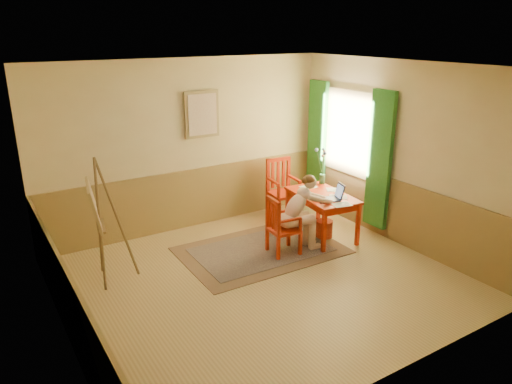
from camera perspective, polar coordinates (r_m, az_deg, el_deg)
room at (r=6.05m, az=0.75°, el=1.30°), size 5.04×4.54×2.84m
wainscot at (r=7.00m, az=-2.81°, el=-4.06°), size 5.00×4.50×1.00m
window at (r=8.34m, az=10.74°, el=5.52°), size 0.12×2.01×2.20m
wall_portrait at (r=7.93m, az=-6.42°, el=9.13°), size 0.60×0.05×0.76m
rug at (r=7.40m, az=0.63°, el=-6.90°), size 2.43×1.65×0.02m
table at (r=7.75m, az=7.83°, el=-0.88°), size 0.84×1.27×0.72m
chair_left at (r=7.12m, az=3.00°, el=-4.08°), size 0.46×0.44×0.90m
chair_back at (r=8.51m, az=3.12°, el=0.38°), size 0.52×0.54×1.06m
figure at (r=7.20m, az=5.25°, el=-2.15°), size 0.89×0.42×1.18m
laptop at (r=7.48m, az=8.96°, el=-0.55°), size 0.45×0.35×0.24m
papers at (r=7.73m, az=8.84°, el=-0.26°), size 0.70×1.17×0.00m
vase at (r=8.18m, az=7.86°, el=2.91°), size 0.21×0.30×0.62m
wastebasket at (r=7.88m, az=8.09°, el=-4.36°), size 0.35×0.35×0.29m
easel at (r=6.51m, az=-18.32°, el=-2.01°), size 0.63×0.77×1.71m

